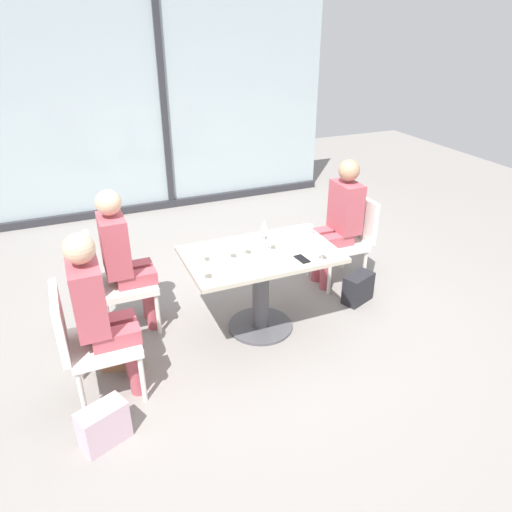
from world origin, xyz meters
The scene contains 21 objects.
ground_plane centered at (0.00, 0.00, 0.00)m, with size 12.00×12.00×0.00m, color gray.
window_wall_backdrop centered at (0.00, 3.20, 1.21)m, with size 4.55×0.10×2.70m.
dining_table_main centered at (0.00, 0.00, 0.53)m, with size 1.23×0.76×0.73m.
chair_side_end centered at (-1.41, -0.30, 0.50)m, with size 0.50×0.46×0.87m.
chair_far_left centered at (-1.13, 0.45, 0.50)m, with size 0.50×0.46×0.87m.
chair_far_right centered at (1.13, 0.45, 0.50)m, with size 0.50×0.46×0.87m.
person_side_end centered at (-1.30, -0.30, 0.70)m, with size 0.39×0.34×1.26m.
person_far_left centered at (-1.02, 0.45, 0.70)m, with size 0.39×0.34×1.26m.
person_far_right centered at (1.02, 0.45, 0.70)m, with size 0.39×0.34×1.26m.
wine_glass_0 centered at (0.11, 0.19, 0.86)m, with size 0.07×0.07×0.18m.
wine_glass_1 centered at (-0.49, 0.01, 0.86)m, with size 0.07×0.07×0.18m.
wine_glass_2 centered at (-0.14, 0.00, 0.86)m, with size 0.07×0.07×0.18m.
wine_glass_3 centered at (-0.55, -0.26, 0.86)m, with size 0.07×0.07×0.18m.
wine_glass_4 centered at (0.38, -0.32, 0.86)m, with size 0.07×0.07×0.18m.
wine_glass_5 centered at (0.08, 0.00, 0.86)m, with size 0.07×0.07×0.18m.
wine_glass_6 centered at (-0.27, -0.02, 0.86)m, with size 0.07×0.07×0.18m.
coffee_cup centered at (0.53, 0.16, 0.78)m, with size 0.08×0.08×0.09m, color white.
cell_phone_on_table centered at (0.25, -0.24, 0.73)m, with size 0.07×0.14×0.01m, color black.
handbag_0 centered at (-1.41, -0.77, 0.14)m, with size 0.30×0.16×0.28m, color beige.
handbag_1 centered at (-1.20, -0.05, 0.14)m, with size 0.30×0.16×0.28m, color #A3704C.
handbag_2 centered at (1.02, 0.03, 0.14)m, with size 0.30×0.16×0.28m, color #232328.
Camera 1 is at (-1.38, -3.17, 2.46)m, focal length 33.58 mm.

